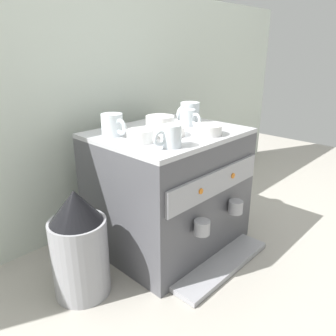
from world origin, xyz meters
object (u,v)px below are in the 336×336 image
ceramic_bowl_0 (169,131)px  ceramic_bowl_3 (160,121)px  ceramic_bowl_2 (140,136)px  ceramic_cup_2 (113,125)px  espresso_machine (169,189)px  ceramic_bowl_1 (207,130)px  ceramic_cup_1 (189,118)px  coffee_grinder (79,245)px  ceramic_cup_0 (189,112)px  ceramic_cup_3 (170,136)px  milk_pitcher (225,196)px

ceramic_bowl_0 → ceramic_bowl_3: bearing=57.1°
ceramic_bowl_3 → ceramic_bowl_2: bearing=-151.3°
ceramic_cup_2 → ceramic_bowl_3: size_ratio=1.04×
espresso_machine → ceramic_bowl_1: size_ratio=5.27×
ceramic_cup_1 → ceramic_bowl_0: 0.17m
coffee_grinder → ceramic_bowl_3: bearing=10.3°
ceramic_bowl_3 → ceramic_cup_0: bearing=-9.7°
espresso_machine → ceramic_cup_2: ceramic_cup_2 is taller
ceramic_cup_2 → ceramic_bowl_3: 0.22m
ceramic_bowl_0 → ceramic_cup_3: bearing=-135.2°
ceramic_bowl_1 → ceramic_bowl_3: (-0.02, 0.22, 0.00)m
ceramic_cup_3 → ceramic_bowl_1: size_ratio=0.98×
ceramic_cup_0 → ceramic_bowl_1: bearing=-123.1°
espresso_machine → ceramic_bowl_2: 0.32m
ceramic_cup_0 → ceramic_cup_2: size_ratio=1.04×
ceramic_cup_3 → milk_pitcher: bearing=14.1°
espresso_machine → ceramic_cup_0: size_ratio=4.53×
ceramic_cup_1 → ceramic_bowl_0: bearing=-164.9°
espresso_machine → ceramic_bowl_1: (0.06, -0.14, 0.26)m
espresso_machine → ceramic_cup_0: (0.18, 0.05, 0.29)m
ceramic_cup_1 → coffee_grinder: ceramic_cup_1 is taller
ceramic_bowl_3 → coffee_grinder: size_ratio=0.31×
ceramic_cup_3 → ceramic_bowl_2: 0.12m
ceramic_cup_1 → milk_pitcher: bearing=-1.3°
ceramic_cup_0 → ceramic_bowl_1: (-0.13, -0.19, -0.02)m
ceramic_cup_1 → ceramic_bowl_3: size_ratio=0.85×
ceramic_cup_2 → ceramic_bowl_0: 0.20m
ceramic_cup_2 → ceramic_bowl_1: 0.35m
ceramic_bowl_3 → ceramic_cup_1: bearing=-44.9°
ceramic_cup_2 → ceramic_bowl_0: ceramic_cup_2 is taller
ceramic_cup_3 → milk_pitcher: size_ratio=0.75×
coffee_grinder → ceramic_bowl_2: bearing=-7.3°
ceramic_bowl_2 → milk_pitcher: size_ratio=0.65×
ceramic_cup_3 → ceramic_bowl_3: size_ratio=0.91×
ceramic_cup_1 → ceramic_bowl_1: (-0.06, -0.14, -0.02)m
ceramic_cup_1 → ceramic_bowl_2: size_ratio=1.09×
milk_pitcher → espresso_machine: bearing=178.8°
ceramic_bowl_3 → milk_pitcher: size_ratio=0.82×
coffee_grinder → milk_pitcher: 0.85m
ceramic_bowl_2 → coffee_grinder: (-0.25, 0.03, -0.32)m
ceramic_cup_3 → ceramic_bowl_2: ceramic_cup_3 is taller
ceramic_bowl_1 → ceramic_bowl_2: size_ratio=1.18×
ceramic_bowl_0 → ceramic_cup_1: bearing=15.1°
ceramic_bowl_2 → coffee_grinder: 0.41m
ceramic_cup_0 → ceramic_bowl_1: 0.23m
ceramic_bowl_1 → ceramic_bowl_2: bearing=156.3°
ceramic_bowl_2 → ceramic_bowl_1: bearing=-23.7°
ceramic_bowl_1 → ceramic_bowl_3: bearing=96.4°
ceramic_bowl_3 → espresso_machine: bearing=-112.6°
ceramic_cup_0 → ceramic_bowl_0: size_ratio=1.09×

